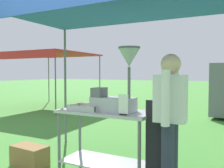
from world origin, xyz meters
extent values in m
plane|color=#478E38|center=(0.00, 6.00, 0.00)|extent=(70.00, 70.00, 0.00)
cylinder|color=slate|center=(-1.67, 1.99, 1.13)|extent=(0.04, 0.04, 2.27)
cube|color=blue|center=(-0.19, 1.09, 2.29)|extent=(3.17, 2.01, 0.05)
cube|color=#B7B7BC|center=(-0.19, 0.94, 0.89)|extent=(1.25, 0.59, 0.04)
cube|color=#B7B7BC|center=(-0.19, 0.94, 0.21)|extent=(1.15, 0.54, 0.02)
cylinder|color=slate|center=(-0.76, 0.69, 0.43)|extent=(0.04, 0.04, 0.87)
cylinder|color=slate|center=(0.38, 0.69, 0.43)|extent=(0.04, 0.04, 0.87)
cylinder|color=slate|center=(-0.76, 1.18, 0.43)|extent=(0.04, 0.04, 0.87)
cylinder|color=slate|center=(0.38, 1.18, 0.43)|extent=(0.04, 0.04, 0.87)
cube|color=#B7B7BC|center=(-0.43, 0.86, 0.91)|extent=(0.44, 0.32, 0.01)
cube|color=#B7B7BC|center=(-0.43, 0.71, 0.95)|extent=(0.44, 0.01, 0.06)
cube|color=#B7B7BC|center=(-0.43, 1.01, 0.95)|extent=(0.44, 0.01, 0.06)
cube|color=#B7B7BC|center=(-0.64, 0.86, 0.95)|extent=(0.01, 0.32, 0.06)
cube|color=#B7B7BC|center=(-0.21, 0.86, 0.95)|extent=(0.01, 0.32, 0.06)
torus|color=gold|center=(-0.36, 0.91, 0.93)|extent=(0.10, 0.10, 0.02)
torus|color=gold|center=(-0.42, 0.87, 0.93)|extent=(0.10, 0.10, 0.02)
torus|color=gold|center=(-0.45, 0.79, 0.93)|extent=(0.08, 0.08, 0.02)
torus|color=gold|center=(-0.45, 0.93, 0.93)|extent=(0.10, 0.10, 0.02)
torus|color=gold|center=(-0.56, 0.77, 0.93)|extent=(0.08, 0.08, 0.02)
torus|color=gold|center=(-0.60, 0.94, 0.93)|extent=(0.10, 0.10, 0.02)
torus|color=gold|center=(-0.52, 0.90, 0.93)|extent=(0.08, 0.08, 0.02)
cube|color=#B7B7BC|center=(-0.06, 0.92, 1.00)|extent=(0.56, 0.28, 0.18)
cube|color=slate|center=(-0.27, 0.92, 1.15)|extent=(0.14, 0.22, 0.12)
cylinder|color=slate|center=(0.16, 0.92, 1.28)|extent=(0.04, 0.04, 0.39)
cone|color=#B7B7BC|center=(0.16, 0.92, 1.59)|extent=(0.26, 0.26, 0.22)
cylinder|color=slate|center=(0.16, 0.92, 1.71)|extent=(0.27, 0.27, 0.02)
cube|color=black|center=(0.17, 0.73, 0.91)|extent=(0.08, 0.05, 0.02)
cube|color=white|center=(0.17, 0.73, 1.04)|extent=(0.13, 0.02, 0.23)
cylinder|color=#2D3347|center=(0.70, 0.71, 0.43)|extent=(0.14, 0.14, 0.86)
cylinder|color=#2D3347|center=(0.70, 0.91, 0.43)|extent=(0.14, 0.14, 0.86)
cube|color=silver|center=(0.70, 0.81, 1.12)|extent=(0.34, 0.22, 0.52)
cube|color=black|center=(0.58, 0.81, 0.69)|extent=(0.32, 0.02, 0.80)
cylinder|color=silver|center=(0.70, 0.59, 1.15)|extent=(0.09, 0.09, 0.58)
cylinder|color=silver|center=(0.70, 1.03, 1.15)|extent=(0.09, 0.09, 0.58)
sphere|color=#DBB28E|center=(0.70, 0.81, 1.50)|extent=(0.22, 0.22, 0.22)
cube|color=olive|center=(-1.39, 0.77, 0.16)|extent=(0.57, 0.34, 0.31)
cylinder|color=slate|center=(-3.85, 4.26, 1.06)|extent=(0.04, 0.04, 2.12)
cylinder|color=slate|center=(-6.69, 7.12, 1.06)|extent=(0.04, 0.04, 2.12)
cylinder|color=slate|center=(-3.85, 7.12, 1.06)|extent=(0.04, 0.04, 2.12)
cube|color=red|center=(-5.27, 5.69, 2.15)|extent=(3.05, 3.06, 0.05)
cube|color=red|center=(-5.27, 4.17, 2.01)|extent=(3.05, 0.02, 0.24)
camera|label=1|loc=(1.34, -1.84, 1.40)|focal=38.70mm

